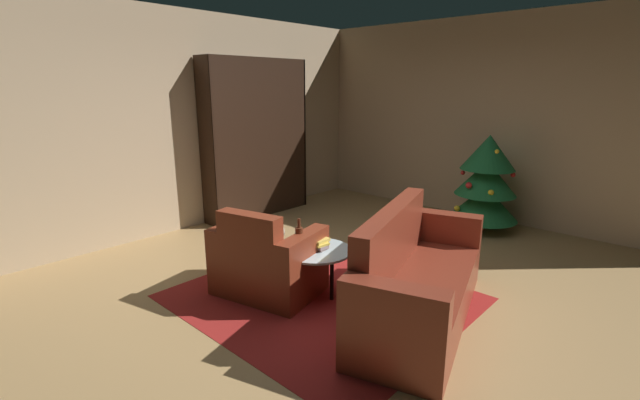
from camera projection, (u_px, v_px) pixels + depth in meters
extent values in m
plane|color=#AA8452|center=(340.00, 285.00, 4.22)|extent=(7.52, 7.52, 0.00)
cube|color=tan|center=(486.00, 120.00, 6.12)|extent=(5.47, 0.06, 2.80)
cube|color=tan|center=(180.00, 123.00, 5.64)|extent=(0.06, 6.38, 2.80)
cube|color=maroon|center=(322.00, 297.00, 3.98)|extent=(2.40, 2.13, 0.01)
cube|color=black|center=(264.00, 140.00, 6.21)|extent=(0.03, 1.68, 2.24)
cube|color=black|center=(297.00, 134.00, 6.90)|extent=(0.35, 0.02, 2.24)
cube|color=black|center=(207.00, 144.00, 5.72)|extent=(0.35, 0.03, 2.24)
cube|color=black|center=(259.00, 212.00, 6.60)|extent=(0.32, 1.63, 0.03)
cube|color=black|center=(258.00, 184.00, 6.48)|extent=(0.32, 1.63, 0.03)
cube|color=black|center=(257.00, 154.00, 6.37)|extent=(0.32, 1.63, 0.02)
cube|color=black|center=(256.00, 123.00, 6.26)|extent=(0.32, 1.63, 0.02)
cube|color=black|center=(255.00, 91.00, 6.14)|extent=(0.32, 1.63, 0.02)
cube|color=black|center=(253.00, 58.00, 6.03)|extent=(0.32, 1.63, 0.03)
cube|color=black|center=(250.00, 128.00, 6.36)|extent=(0.05, 1.09, 0.71)
cube|color=black|center=(251.00, 128.00, 6.35)|extent=(0.03, 1.12, 0.74)
cube|color=#453025|center=(293.00, 193.00, 7.13)|extent=(0.24, 0.04, 0.28)
cube|color=gold|center=(291.00, 195.00, 7.12)|extent=(0.21, 0.03, 0.25)
cube|color=#4C392B|center=(289.00, 194.00, 7.08)|extent=(0.23, 0.03, 0.28)
cube|color=#2E8B4A|center=(288.00, 193.00, 7.03)|extent=(0.25, 0.04, 0.35)
cube|color=#AB9992|center=(285.00, 195.00, 7.03)|extent=(0.19, 0.03, 0.28)
cube|color=#397B3B|center=(283.00, 194.00, 6.98)|extent=(0.21, 0.03, 0.33)
cube|color=#0B6690|center=(282.00, 193.00, 6.94)|extent=(0.23, 0.03, 0.37)
cube|color=#0B7F89|center=(279.00, 196.00, 6.93)|extent=(0.19, 0.04, 0.29)
cube|color=orange|center=(293.00, 166.00, 7.02)|extent=(0.22, 0.05, 0.29)
cube|color=gold|center=(290.00, 164.00, 6.98)|extent=(0.21, 0.04, 0.37)
cube|color=#AF99A1|center=(287.00, 167.00, 6.98)|extent=(0.16, 0.05, 0.27)
cube|color=gold|center=(286.00, 168.00, 6.94)|extent=(0.20, 0.03, 0.26)
cube|color=gold|center=(283.00, 168.00, 6.92)|extent=(0.16, 0.04, 0.26)
cube|color=teal|center=(282.00, 169.00, 6.86)|extent=(0.23, 0.04, 0.27)
cube|color=red|center=(280.00, 166.00, 6.82)|extent=(0.21, 0.03, 0.35)
cube|color=red|center=(291.00, 81.00, 6.71)|extent=(0.18, 0.03, 0.27)
cube|color=#2A557E|center=(290.00, 80.00, 6.67)|extent=(0.21, 0.04, 0.29)
cube|color=gold|center=(288.00, 78.00, 6.63)|extent=(0.21, 0.03, 0.37)
cube|color=orange|center=(284.00, 78.00, 6.61)|extent=(0.17, 0.05, 0.36)
cube|color=gold|center=(284.00, 78.00, 6.56)|extent=(0.24, 0.03, 0.34)
cube|color=teal|center=(280.00, 79.00, 6.54)|extent=(0.18, 0.04, 0.34)
cube|color=#8A53A0|center=(278.00, 81.00, 6.51)|extent=(0.21, 0.03, 0.28)
cube|color=gold|center=(275.00, 82.00, 6.50)|extent=(0.17, 0.03, 0.23)
cube|color=maroon|center=(269.00, 272.00, 4.06)|extent=(0.74, 0.79, 0.38)
cube|color=maroon|center=(250.00, 239.00, 3.73)|extent=(0.62, 0.28, 0.44)
cube|color=maroon|center=(304.00, 268.00, 3.85)|extent=(0.30, 0.69, 0.63)
cube|color=maroon|center=(237.00, 253.00, 4.21)|extent=(0.30, 0.69, 0.63)
ellipsoid|color=gray|center=(271.00, 241.00, 4.05)|extent=(0.31, 0.24, 0.18)
sphere|color=gray|center=(278.00, 232.00, 4.14)|extent=(0.13, 0.13, 0.13)
cube|color=maroon|center=(421.00, 296.00, 3.59)|extent=(1.14, 1.71, 0.39)
cube|color=maroon|center=(391.00, 239.00, 3.59)|extent=(0.61, 1.55, 0.53)
cube|color=maroon|center=(392.00, 334.00, 2.79)|extent=(0.72, 0.38, 0.68)
cube|color=maroon|center=(442.00, 246.00, 4.32)|extent=(0.72, 0.38, 0.68)
cylinder|color=black|center=(332.00, 278.00, 3.89)|extent=(0.04, 0.04, 0.42)
cylinder|color=black|center=(322.00, 266.00, 4.16)|extent=(0.04, 0.04, 0.42)
cylinder|color=black|center=(298.00, 275.00, 3.96)|extent=(0.04, 0.04, 0.42)
cylinder|color=silver|center=(317.00, 251.00, 3.94)|extent=(0.64, 0.64, 0.02)
cube|color=gray|center=(317.00, 247.00, 3.96)|extent=(0.20, 0.14, 0.02)
cube|color=gray|center=(318.00, 246.00, 3.94)|extent=(0.18, 0.11, 0.03)
cube|color=gold|center=(318.00, 243.00, 3.94)|extent=(0.19, 0.16, 0.02)
cube|color=#E5C551|center=(318.00, 240.00, 3.95)|extent=(0.16, 0.17, 0.03)
cylinder|color=#522816|center=(299.00, 241.00, 3.82)|extent=(0.07, 0.07, 0.24)
cylinder|color=#522816|center=(299.00, 223.00, 3.78)|extent=(0.03, 0.03, 0.08)
cylinder|color=brown|center=(482.00, 224.00, 5.85)|extent=(0.08, 0.08, 0.15)
cone|color=#1C6433|center=(484.00, 202.00, 5.78)|extent=(0.87, 0.87, 0.45)
cone|color=#1C6433|center=(486.00, 178.00, 5.69)|extent=(0.78, 0.78, 0.45)
cone|color=#1C6433|center=(489.00, 152.00, 5.61)|extent=(0.69, 0.69, 0.45)
sphere|color=yellow|center=(457.00, 208.00, 5.78)|extent=(0.08, 0.08, 0.08)
sphere|color=red|center=(463.00, 173.00, 5.88)|extent=(0.06, 0.06, 0.06)
sphere|color=yellow|center=(483.00, 203.00, 6.12)|extent=(0.07, 0.07, 0.07)
sphere|color=yellow|center=(491.00, 192.00, 5.42)|extent=(0.07, 0.07, 0.07)
sphere|color=red|center=(469.00, 185.00, 5.56)|extent=(0.08, 0.08, 0.08)
sphere|color=yellow|center=(497.00, 152.00, 5.33)|extent=(0.05, 0.05, 0.05)
sphere|color=red|center=(513.00, 175.00, 5.58)|extent=(0.06, 0.06, 0.06)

